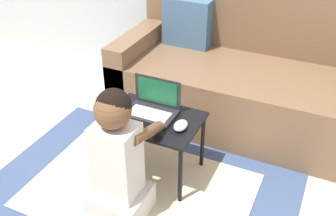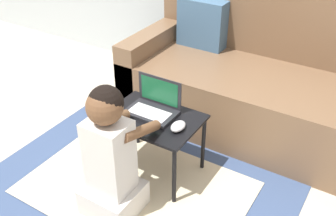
# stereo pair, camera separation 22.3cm
# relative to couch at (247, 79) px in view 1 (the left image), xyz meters

# --- Properties ---
(ground_plane) EXTENTS (16.00, 16.00, 0.00)m
(ground_plane) POSITION_rel_couch_xyz_m (-0.19, -0.96, -0.31)
(ground_plane) COLOR beige
(area_rug) EXTENTS (1.77, 1.21, 0.01)m
(area_rug) POSITION_rel_couch_xyz_m (-0.33, -1.04, -0.31)
(area_rug) COLOR #3D517A
(area_rug) RESTS_ON ground_plane
(couch) EXTENTS (1.83, 0.86, 0.93)m
(couch) POSITION_rel_couch_xyz_m (0.00, 0.00, 0.00)
(couch) COLOR brown
(couch) RESTS_ON ground_plane
(laptop_desk) EXTENTS (0.54, 0.39, 0.40)m
(laptop_desk) POSITION_rel_couch_xyz_m (-0.33, -0.85, 0.04)
(laptop_desk) COLOR black
(laptop_desk) RESTS_ON ground_plane
(laptop) EXTENTS (0.29, 0.19, 0.20)m
(laptop) POSITION_rel_couch_xyz_m (-0.36, -0.81, 0.12)
(laptop) COLOR #232328
(laptop) RESTS_ON laptop_desk
(computer_mouse) EXTENTS (0.07, 0.11, 0.04)m
(computer_mouse) POSITION_rel_couch_xyz_m (-0.14, -0.88, 0.11)
(computer_mouse) COLOR silver
(computer_mouse) RESTS_ON laptop_desk
(person_seated) EXTENTS (0.29, 0.43, 0.78)m
(person_seated) POSITION_rel_couch_xyz_m (-0.34, -1.23, 0.05)
(person_seated) COLOR silver
(person_seated) RESTS_ON ground_plane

